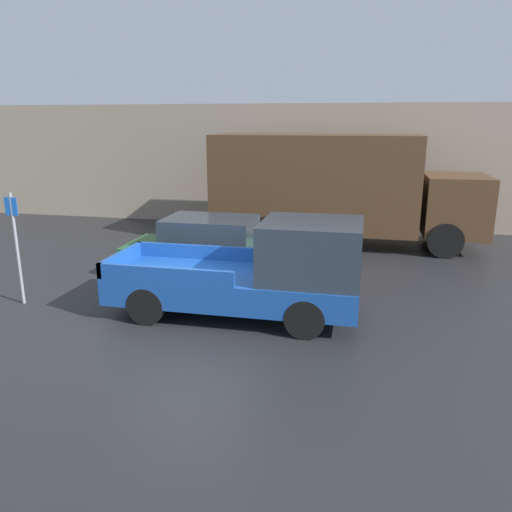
% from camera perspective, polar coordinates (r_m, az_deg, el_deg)
% --- Properties ---
extents(ground_plane, '(60.00, 60.00, 0.00)m').
position_cam_1_polar(ground_plane, '(10.74, -8.11, -7.15)').
color(ground_plane, '#232326').
extents(building_wall, '(28.00, 0.15, 4.68)m').
position_cam_1_polar(building_wall, '(19.87, 1.97, 10.27)').
color(building_wall, gray).
rests_on(building_wall, ground).
extents(pickup_truck, '(5.26, 1.99, 2.12)m').
position_cam_1_polar(pickup_truck, '(10.43, 0.61, -1.93)').
color(pickup_truck, '#194799').
rests_on(pickup_truck, ground).
extents(car, '(4.29, 1.94, 1.58)m').
position_cam_1_polar(car, '(13.46, -5.53, 1.09)').
color(car, '#1E592D').
rests_on(car, ground).
extents(delivery_truck, '(8.79, 2.57, 3.62)m').
position_cam_1_polar(delivery_truck, '(16.92, 8.93, 7.88)').
color(delivery_truck, '#4C331E').
rests_on(delivery_truck, ground).
extents(parking_sign, '(0.30, 0.07, 2.55)m').
position_cam_1_polar(parking_sign, '(12.31, -25.72, 1.37)').
color(parking_sign, gray).
rests_on(parking_sign, ground).
extents(newspaper_box, '(0.45, 0.40, 1.14)m').
position_cam_1_polar(newspaper_box, '(19.48, 10.13, 4.68)').
color(newspaper_box, '#194CB2').
rests_on(newspaper_box, ground).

